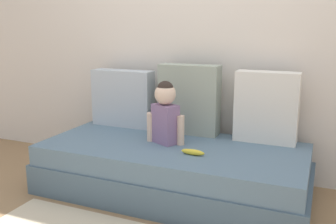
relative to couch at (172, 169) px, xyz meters
name	(u,v)px	position (x,y,z in m)	size (l,w,h in m)	color
ground_plane	(172,192)	(0.00, 0.00, -0.19)	(12.00, 12.00, 0.00)	#93704C
back_wall	(199,21)	(0.00, 0.59, 1.11)	(5.20, 0.10, 2.59)	silver
couch	(172,169)	(0.00, 0.00, 0.00)	(2.00, 0.92, 0.38)	#495F70
throw_pillow_left	(123,98)	(-0.62, 0.36, 0.44)	(0.55, 0.16, 0.49)	#B2BCC6
throw_pillow_center	(189,99)	(0.00, 0.36, 0.48)	(0.50, 0.16, 0.57)	#99A393
throw_pillow_right	(266,107)	(0.62, 0.36, 0.46)	(0.47, 0.16, 0.54)	silver
toddler	(165,111)	(-0.07, 0.03, 0.44)	(0.30, 0.20, 0.48)	gray
banana	(193,152)	(0.21, -0.15, 0.21)	(0.17, 0.04, 0.04)	yellow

